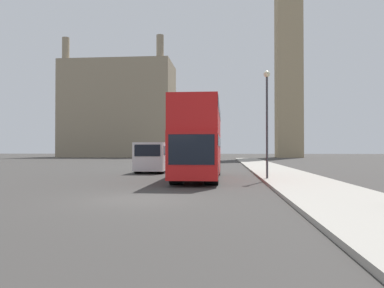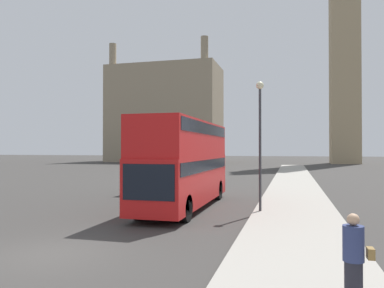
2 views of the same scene
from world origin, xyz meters
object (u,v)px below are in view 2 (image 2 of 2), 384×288
pedestrian (354,260)px  street_lamp (260,126)px  red_double_decker_bus (185,160)px  white_van (157,174)px

pedestrian → street_lamp: bearing=103.8°
pedestrian → street_lamp: 10.97m
red_double_decker_bus → white_van: size_ratio=1.95×
red_double_decker_bus → white_van: bearing=121.0°
white_van → red_double_decker_bus: bearing=-59.0°
pedestrian → street_lamp: (-2.51, 10.22, 3.08)m
red_double_decker_bus → pedestrian: (6.39, -11.06, -1.46)m
red_double_decker_bus → pedestrian: size_ratio=6.01×
white_van → pedestrian: 20.46m
white_van → street_lamp: size_ratio=0.87×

